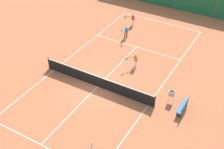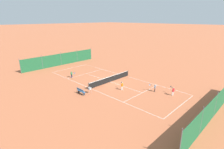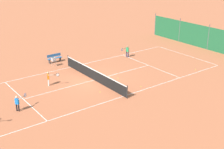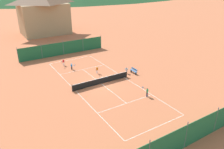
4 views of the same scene
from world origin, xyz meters
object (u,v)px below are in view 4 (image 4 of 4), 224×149
object	(u,v)px
alpine_chalet	(43,12)
player_far_baseline	(63,62)
ball_hopper	(126,70)
tennis_ball_mid_court	(101,90)
player_near_baseline	(147,91)
tennis_ball_far_corner	(114,124)
tennis_ball_service_box	(89,88)
player_near_service	(72,66)
courtside_bench	(134,71)
player_far_service	(97,69)
tennis_ball_by_net_left	(86,97)
tennis_net	(101,81)
tennis_ball_alley_right	(83,85)

from	to	relation	value
alpine_chalet	player_far_baseline	bearing A→B (deg)	-99.62
ball_hopper	tennis_ball_mid_court	bearing A→B (deg)	-154.53
player_near_baseline	tennis_ball_far_corner	world-z (taller)	player_near_baseline
tennis_ball_far_corner	player_near_baseline	bearing A→B (deg)	21.93
ball_hopper	tennis_ball_far_corner	bearing A→B (deg)	-130.88
player_far_baseline	ball_hopper	world-z (taller)	player_far_baseline
tennis_ball_service_box	player_near_service	bearing A→B (deg)	85.56
courtside_bench	alpine_chalet	distance (m)	35.42
player_near_baseline	alpine_chalet	world-z (taller)	alpine_chalet
player_far_service	tennis_ball_by_net_left	world-z (taller)	player_far_service
tennis_ball_service_box	tennis_ball_by_net_left	world-z (taller)	same
tennis_net	tennis_ball_far_corner	size ratio (longest dim) A/B	139.09
ball_hopper	alpine_chalet	world-z (taller)	alpine_chalet
tennis_ball_mid_court	tennis_ball_far_corner	distance (m)	7.71
player_near_baseline	ball_hopper	bearing A→B (deg)	74.80
player_far_service	courtside_bench	xyz separation A→B (m)	(5.10, -3.07, -0.26)
player_near_service	courtside_bench	xyz separation A→B (m)	(7.92, -6.80, -0.23)
player_far_baseline	player_near_baseline	xyz separation A→B (m)	(5.42, -16.21, 0.01)
player_near_baseline	tennis_ball_service_box	xyz separation A→B (m)	(-5.43, 6.06, -0.69)
player_near_baseline	tennis_ball_far_corner	size ratio (longest dim) A/B	18.77
player_far_baseline	tennis_ball_mid_court	bearing A→B (deg)	-84.51
tennis_ball_alley_right	ball_hopper	xyz separation A→B (m)	(7.75, 0.14, 0.62)
tennis_ball_alley_right	tennis_ball_far_corner	distance (m)	10.21
tennis_net	alpine_chalet	size ratio (longest dim) A/B	0.71
tennis_ball_mid_court	tennis_ball_alley_right	bearing A→B (deg)	116.01
tennis_ball_service_box	ball_hopper	xyz separation A→B (m)	(7.48, 1.47, 0.62)
player_far_baseline	tennis_ball_mid_court	size ratio (longest dim) A/B	18.58
player_near_service	player_near_baseline	world-z (taller)	player_near_baseline
tennis_net	player_near_service	xyz separation A→B (m)	(-1.58, 7.37, 0.18)
tennis_net	player_near_baseline	bearing A→B (deg)	-62.83
tennis_ball_mid_court	tennis_ball_far_corner	bearing A→B (deg)	-109.43
ball_hopper	tennis_net	bearing A→B (deg)	-167.54
alpine_chalet	courtside_bench	bearing A→B (deg)	-83.13
player_far_baseline	tennis_ball_far_corner	size ratio (longest dim) A/B	18.58
player_near_service	alpine_chalet	world-z (taller)	alpine_chalet
tennis_ball_mid_court	tennis_ball_service_box	world-z (taller)	same
player_near_service	player_far_service	xyz separation A→B (m)	(2.82, -3.73, 0.03)
tennis_ball_by_net_left	tennis_ball_alley_right	bearing A→B (deg)	71.78
player_near_service	alpine_chalet	bearing A→B (deg)	82.39
tennis_ball_alley_right	alpine_chalet	world-z (taller)	alpine_chalet
player_far_baseline	alpine_chalet	world-z (taller)	alpine_chalet
tennis_ball_alley_right	tennis_ball_far_corner	world-z (taller)	same
tennis_ball_mid_court	alpine_chalet	size ratio (longest dim) A/B	0.01
player_far_service	tennis_ball_service_box	size ratio (longest dim) A/B	18.34
player_far_service	tennis_ball_mid_court	size ratio (longest dim) A/B	18.34
player_near_service	ball_hopper	bearing A→B (deg)	-42.00
tennis_ball_service_box	tennis_ball_far_corner	size ratio (longest dim) A/B	1.00
alpine_chalet	player_near_service	bearing A→B (deg)	-97.61
tennis_ball_alley_right	ball_hopper	distance (m)	7.77
tennis_net	player_near_service	size ratio (longest dim) A/B	7.91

